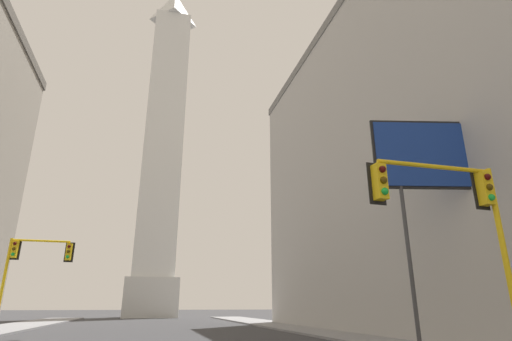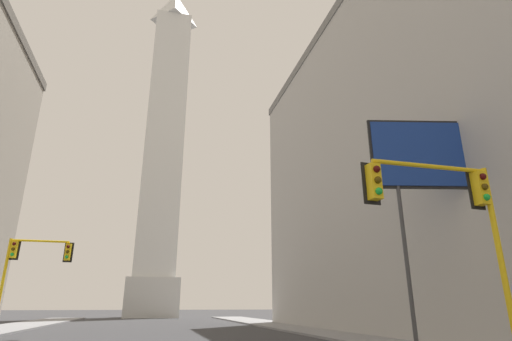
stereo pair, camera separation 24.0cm
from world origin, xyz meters
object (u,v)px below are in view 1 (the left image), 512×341
Objects in this scene: obelisk at (164,141)px; billboard_sign at (447,160)px; traffic_light_near_right at (459,211)px; traffic_light_mid_left at (29,262)px.

billboard_sign is (12.41, -58.35, -23.60)m from obelisk.
traffic_light_near_right is 25.56m from traffic_light_mid_left.
billboard_sign is (20.82, -14.62, 3.83)m from traffic_light_mid_left.
traffic_light_near_right is 7.24m from billboard_sign.
traffic_light_mid_left is at bearing 144.92° from billboard_sign.
billboard_sign is at bearing 49.00° from traffic_light_near_right.
billboard_sign is at bearing -77.99° from obelisk.
traffic_light_mid_left is 25.73m from billboard_sign.
traffic_light_mid_left is (-16.75, 19.31, -0.11)m from traffic_light_near_right.
obelisk is 64.15m from billboard_sign.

